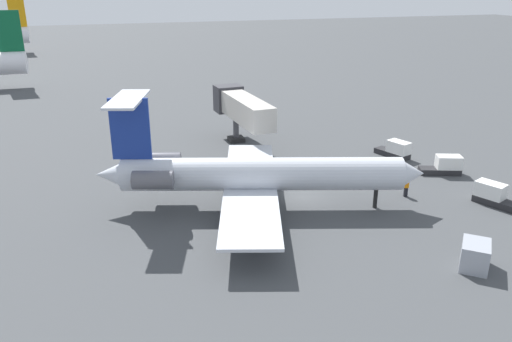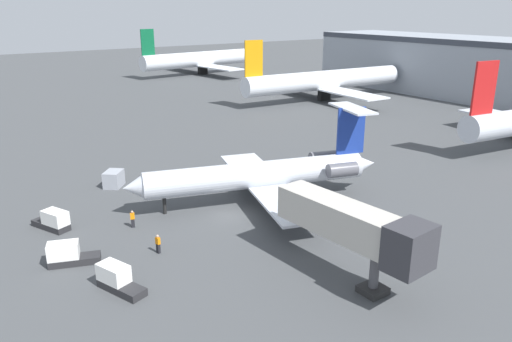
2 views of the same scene
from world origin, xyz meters
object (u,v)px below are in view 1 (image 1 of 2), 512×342
Objects in this scene: jet_bridge at (241,107)px; ground_crew_marshaller at (406,188)px; baggage_tug_trailing at (396,150)px; cargo_container_uld at (475,255)px; ground_crew_loader at (373,165)px; regional_jet at (252,173)px; baggage_tug_lead at (493,195)px; baggage_tug_spare at (445,166)px.

ground_crew_marshaller is at bearing -152.84° from jet_bridge.
baggage_tug_trailing is 1.42× the size of cargo_container_uld.
ground_crew_loader is at bearing -142.30° from jet_bridge.
baggage_tug_trailing is at bearing -67.68° from regional_jet.
cargo_container_uld is (-31.11, -7.33, -3.65)m from jet_bridge.
ground_crew_marshaller is at bearing -97.71° from regional_jet.
baggage_tug_lead is (-10.00, -5.99, -0.02)m from ground_crew_loader.
baggage_tug_spare is 1.42× the size of cargo_container_uld.
baggage_tug_trailing is (9.69, -5.08, -0.02)m from ground_crew_marshaller.
baggage_tug_trailing is 1.00× the size of baggage_tug_spare.
cargo_container_uld reaches higher than ground_crew_loader.
jet_bridge is 7.74× the size of ground_crew_loader.
jet_bridge is at bearing 37.70° from ground_crew_loader.
baggage_tug_trailing reaches higher than ground_crew_loader.
baggage_tug_spare is (-2.42, -6.72, -0.02)m from ground_crew_loader.
cargo_container_uld is (-11.94, 2.51, 0.07)m from ground_crew_marshaller.
regional_jet reaches higher than baggage_tug_spare.
baggage_tug_spare is at bearing -31.09° from cargo_container_uld.
ground_crew_marshaller is 0.40× the size of baggage_tug_trailing.
baggage_tug_trailing and baggage_tug_spare have the same top height.
jet_bridge is 28.31m from baggage_tug_lead.
regional_jet reaches higher than jet_bridge.
jet_bridge is (17.29, -4.09, 1.39)m from regional_jet.
cargo_container_uld is at bearing -140.44° from regional_jet.
cargo_container_uld is at bearing 132.84° from baggage_tug_lead.
jet_bridge is 3.09× the size of baggage_tug_lead.
ground_crew_loader is (6.16, -0.23, 0.00)m from ground_crew_marshaller.
regional_jet is 14.97m from ground_crew_loader.
baggage_tug_trailing is at bearing 4.79° from baggage_tug_lead.
regional_jet is 9.01× the size of cargo_container_uld.
regional_jet is 15.96× the size of ground_crew_marshaller.
cargo_container_uld is (-8.09, 8.72, 0.09)m from baggage_tug_lead.
baggage_tug_trailing is (3.53, -4.85, -0.02)m from ground_crew_loader.
ground_crew_marshaller is 6.16m from ground_crew_loader.
baggage_tug_lead is (-23.02, -16.05, -3.74)m from jet_bridge.
baggage_tug_lead is at bearing -121.77° from ground_crew_marshaller.
jet_bridge reaches higher than ground_crew_loader.
baggage_tug_spare is 18.30m from cargo_container_uld.
baggage_tug_lead is at bearing -105.89° from regional_jet.
ground_crew_marshaller is (-1.89, -13.93, -2.33)m from regional_jet.
ground_crew_marshaller is 0.56× the size of cargo_container_uld.
regional_jet reaches higher than cargo_container_uld.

